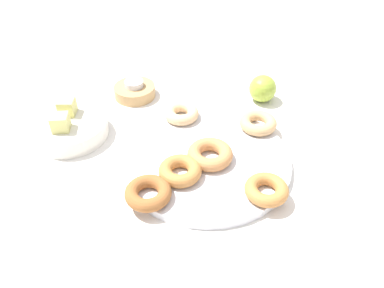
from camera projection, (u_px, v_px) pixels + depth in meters
The scene contains 14 objects.
ground_plane at pixel (206, 163), 0.81m from camera, with size 2.40×2.40×0.00m, color white.
donut_plate at pixel (206, 160), 0.81m from camera, with size 0.35×0.35×0.02m, color silver.
donut_0 at pixel (210, 154), 0.79m from camera, with size 0.09×0.09×0.03m, color #C6844C.
donut_1 at pixel (258, 123), 0.87m from camera, with size 0.08×0.08×0.02m, color tan.
donut_2 at pixel (148, 193), 0.71m from camera, with size 0.09×0.09×0.03m, color #995B2D.
donut_3 at pixel (181, 113), 0.90m from camera, with size 0.08×0.08×0.03m, color #EABC84.
donut_4 at pixel (180, 171), 0.75m from camera, with size 0.08×0.08×0.03m, color #BC7A3D.
donut_5 at pixel (266, 190), 0.71m from camera, with size 0.08×0.08×0.02m, color #BC7A3D.
candle_holder at pixel (135, 91), 1.00m from camera, with size 0.11×0.11×0.03m, color tan.
tealight at pixel (134, 84), 0.99m from camera, with size 0.05×0.05×0.01m, color silver.
fruit_bowl at pixel (70, 129), 0.87m from camera, with size 0.17×0.17×0.04m, color silver.
melon_chunk_left at pixel (60, 123), 0.83m from camera, with size 0.04×0.04×0.04m, color #DBD67A.
melon_chunk_right at pixel (67, 107), 0.87m from camera, with size 0.04×0.04×0.04m, color #DBD67A.
apple at pixel (263, 89), 0.97m from camera, with size 0.07×0.07×0.07m, color #93AD38.
Camera 1 is at (-0.59, -0.10, 0.55)m, focal length 36.32 mm.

